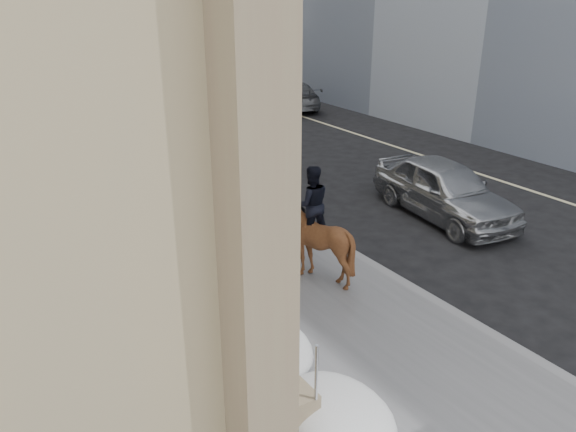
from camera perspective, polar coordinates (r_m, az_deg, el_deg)
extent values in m
plane|color=black|center=(10.92, 4.28, -12.50)|extent=(140.00, 140.00, 0.00)
cube|color=#57575A|center=(18.93, -14.36, 2.76)|extent=(5.00, 80.00, 0.12)
cube|color=slate|center=(19.86, -7.26, 4.23)|extent=(0.24, 80.00, 0.12)
cube|color=#BFB78C|center=(24.21, 9.80, 7.31)|extent=(0.15, 70.00, 0.01)
cube|color=#7B664F|center=(27.82, -25.98, 8.30)|extent=(1.10, 44.00, 0.90)
cylinder|color=silver|center=(27.70, -25.38, 10.27)|extent=(0.06, 42.00, 0.06)
cube|color=black|center=(20.33, -25.84, 14.07)|extent=(0.20, 2.20, 4.50)
cube|color=#7B664F|center=(27.39, 18.01, 12.60)|extent=(2.00, 80.00, 4.00)
cylinder|color=#2D2D30|center=(22.75, -11.80, 16.46)|extent=(0.18, 0.18, 8.00)
cylinder|color=#2D2D30|center=(41.93, -22.77, 17.90)|extent=(0.18, 0.18, 8.00)
cylinder|color=#2D2D30|center=(30.41, -17.41, 15.49)|extent=(0.20, 0.20, 6.00)
imported|color=black|center=(29.45, -24.80, 18.82)|extent=(0.18, 0.22, 1.10)
ellipsoid|color=silver|center=(9.98, -2.45, -13.00)|extent=(1.50, 2.10, 0.68)
ellipsoid|color=silver|center=(13.11, -11.33, -4.06)|extent=(1.60, 2.20, 0.72)
ellipsoid|color=silver|center=(16.60, -16.99, 1.04)|extent=(1.40, 2.00, 0.64)
ellipsoid|color=silver|center=(20.30, -20.00, 4.73)|extent=(1.70, 2.30, 0.76)
ellipsoid|color=silver|center=(24.08, -22.63, 6.91)|extent=(1.50, 2.10, 0.66)
imported|color=#4F2817|center=(13.98, -12.53, 0.54)|extent=(1.16, 2.45, 2.05)
imported|color=black|center=(13.84, -13.04, 3.80)|extent=(0.64, 0.43, 1.72)
imported|color=#492915|center=(12.39, 2.67, -2.51)|extent=(1.92, 2.03, 1.79)
imported|color=black|center=(12.18, 2.33, 1.17)|extent=(1.01, 0.91, 1.72)
imported|color=black|center=(13.28, 0.50, -0.84)|extent=(1.08, 0.61, 1.73)
imported|color=#9C9FA4|center=(16.61, 15.60, 2.65)|extent=(2.60, 5.09, 1.66)
imported|color=#54575B|center=(30.78, 0.47, 12.21)|extent=(3.24, 5.18, 1.40)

